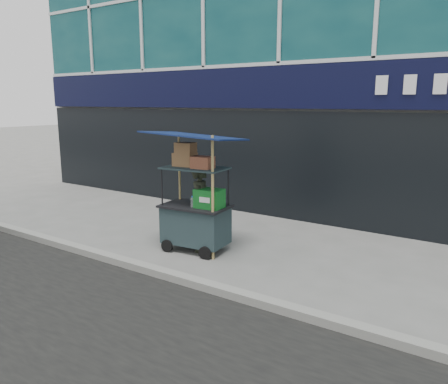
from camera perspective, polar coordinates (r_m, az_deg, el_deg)
The scene contains 4 objects.
ground at distance 7.05m, azimuth -8.30°, elevation -10.01°, with size 80.00×80.00×0.00m, color #63635E.
curb at distance 6.90m, azimuth -9.45°, elevation -10.03°, with size 80.00×0.18×0.12m, color gray.
vendor_cart at distance 7.66m, azimuth -3.67°, elevation -2.30°, with size 1.68×1.26×2.12m.
vendor_man at distance 7.65m, azimuth -2.95°, elevation -2.01°, with size 0.57×0.37×1.56m, color #25291E.
Camera 1 is at (4.46, -4.81, 2.60)m, focal length 35.00 mm.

